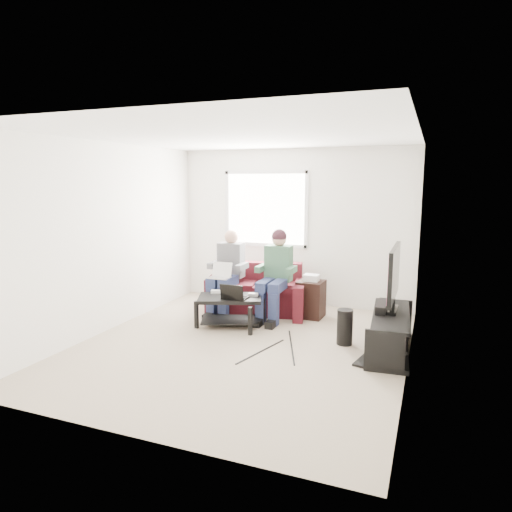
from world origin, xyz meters
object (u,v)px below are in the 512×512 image
(coffee_table, at_px, (230,304))
(end_table, at_px, (311,298))
(tv_stand, at_px, (390,334))
(sofa, at_px, (257,293))
(tv, at_px, (394,275))
(subwoofer, at_px, (345,327))

(coffee_table, bearing_deg, end_table, 42.01)
(tv_stand, height_order, end_table, end_table)
(sofa, height_order, tv_stand, sofa)
(coffee_table, height_order, tv, tv)
(subwoofer, bearing_deg, coffee_table, 175.72)
(coffee_table, distance_m, tv, 2.32)
(tv_stand, distance_m, tv, 0.73)
(sofa, bearing_deg, subwoofer, -32.34)
(tv_stand, relative_size, end_table, 2.20)
(tv, bearing_deg, subwoofer, -173.13)
(tv, xyz_separation_m, end_table, (-1.27, 0.93, -0.64))
(tv, bearing_deg, coffee_table, 178.53)
(coffee_table, height_order, end_table, end_table)
(tv_stand, distance_m, end_table, 1.64)
(sofa, bearing_deg, tv, -23.62)
(sofa, relative_size, subwoofer, 3.86)
(coffee_table, relative_size, tv, 0.93)
(coffee_table, xyz_separation_m, end_table, (0.97, 0.87, -0.03))
(coffee_table, xyz_separation_m, subwoofer, (1.67, -0.13, -0.10))
(end_table, bearing_deg, tv_stand, -39.01)
(tv, height_order, subwoofer, tv)
(coffee_table, distance_m, end_table, 1.30)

